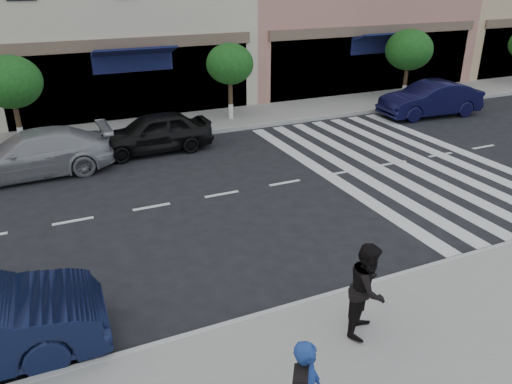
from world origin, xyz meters
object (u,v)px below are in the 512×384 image
at_px(walker, 368,289).
at_px(car_far_right, 430,99).
at_px(car_far_left, 33,154).
at_px(car_far_mid, 154,133).

bearing_deg(walker, car_far_right, 3.80).
height_order(car_far_left, car_far_right, car_far_right).
xyz_separation_m(walker, car_far_mid, (-0.89, 11.01, -0.30)).
xyz_separation_m(walker, car_far_left, (-4.77, 10.36, -0.30)).
bearing_deg(car_far_left, walker, 23.71).
bearing_deg(car_far_right, car_far_mid, -86.55).
bearing_deg(car_far_right, car_far_left, -83.88).
relative_size(car_far_mid, car_far_right, 0.90).
distance_m(walker, car_far_left, 11.41).
distance_m(car_far_left, car_far_mid, 3.93).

